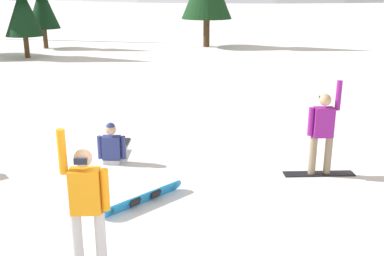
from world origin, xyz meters
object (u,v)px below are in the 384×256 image
at_px(loose_snowboard_near_right, 144,198).
at_px(snowboarder_foreground, 86,206).
at_px(snowboarder_midground, 322,131).
at_px(pine_tree_leaning, 22,2).
at_px(snowboarder_background, 113,147).

bearing_deg(loose_snowboard_near_right, snowboarder_foreground, -95.09).
distance_m(snowboarder_midground, pine_tree_leaning, 20.11).
height_order(snowboarder_foreground, pine_tree_leaning, pine_tree_leaning).
bearing_deg(snowboarder_midground, snowboarder_foreground, -130.22).
xyz_separation_m(snowboarder_foreground, snowboarder_midground, (3.43, 4.05, -0.04)).
bearing_deg(snowboarder_midground, snowboarder_background, 179.42).
bearing_deg(pine_tree_leaning, snowboarder_midground, -44.21).
relative_size(snowboarder_midground, loose_snowboard_near_right, 1.28).
bearing_deg(snowboarder_midground, loose_snowboard_near_right, -148.65).
distance_m(snowboarder_foreground, snowboarder_background, 4.30).
bearing_deg(snowboarder_background, snowboarder_midground, -0.58).
bearing_deg(loose_snowboard_near_right, snowboarder_background, 122.45).
relative_size(snowboarder_midground, snowboarder_background, 1.07).
height_order(snowboarder_foreground, snowboarder_midground, snowboarder_foreground).
bearing_deg(loose_snowboard_near_right, pine_tree_leaning, 124.88).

